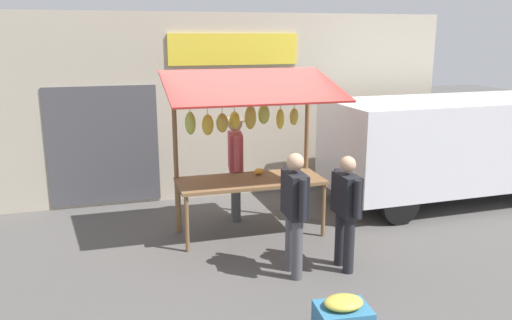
# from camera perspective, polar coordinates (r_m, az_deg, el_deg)

# --- Properties ---
(ground_plane) EXTENTS (40.00, 40.00, 0.00)m
(ground_plane) POSITION_cam_1_polar(r_m,az_deg,el_deg) (8.08, -0.61, -8.16)
(ground_plane) COLOR #514F4C
(street_backdrop) EXTENTS (9.00, 0.30, 3.40)m
(street_backdrop) POSITION_cam_1_polar(r_m,az_deg,el_deg) (9.72, -4.40, 5.89)
(street_backdrop) COLOR #B2A893
(street_backdrop) RESTS_ON ground
(market_stall) EXTENTS (2.50, 1.46, 2.50)m
(market_stall) POSITION_cam_1_polar(r_m,az_deg,el_deg) (7.70, -0.67, 2.79)
(market_stall) COLOR brown
(market_stall) RESTS_ON ground
(vendor_with_sunhat) EXTENTS (0.45, 0.72, 1.72)m
(vendor_with_sunhat) POSITION_cam_1_polar(r_m,az_deg,el_deg) (8.45, -2.29, 0.13)
(vendor_with_sunhat) COLOR #4C4C51
(vendor_with_sunhat) RESTS_ON ground
(shopper_with_ponytail) EXTENTS (0.23, 0.69, 1.60)m
(shopper_with_ponytail) POSITION_cam_1_polar(r_m,az_deg,el_deg) (6.49, 4.27, -5.11)
(shopper_with_ponytail) COLOR #4C4C51
(shopper_with_ponytail) RESTS_ON ground
(shopper_in_grey_tee) EXTENTS (0.23, 0.66, 1.52)m
(shopper_in_grey_tee) POSITION_cam_1_polar(r_m,az_deg,el_deg) (6.75, 9.90, -5.02)
(shopper_in_grey_tee) COLOR #232328
(shopper_in_grey_tee) RESTS_ON ground
(parked_van) EXTENTS (4.45, 1.96, 1.88)m
(parked_van) POSITION_cam_1_polar(r_m,az_deg,el_deg) (9.94, 19.69, 1.92)
(parked_van) COLOR silver
(parked_van) RESTS_ON ground
(produce_crate_near) EXTENTS (0.57, 0.46, 0.42)m
(produce_crate_near) POSITION_cam_1_polar(r_m,az_deg,el_deg) (5.58, 9.56, -16.78)
(produce_crate_near) COLOR teal
(produce_crate_near) RESTS_ON ground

